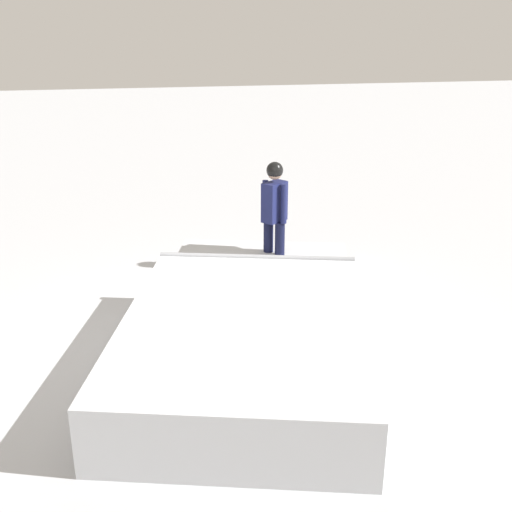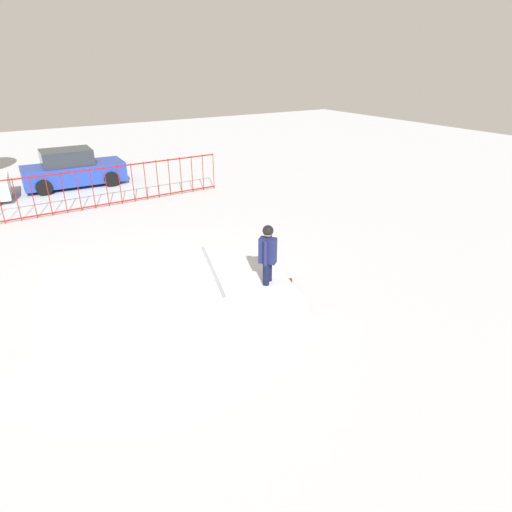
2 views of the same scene
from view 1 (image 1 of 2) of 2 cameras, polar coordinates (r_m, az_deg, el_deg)
ground_plane at (r=7.62m, az=-4.20°, el=-8.35°), size 60.00×60.00×0.00m
skate_ramp at (r=7.37m, az=-0.67°, el=-6.61°), size 5.89×3.93×0.74m
skater at (r=9.49m, az=1.67°, el=4.27°), size 0.41×0.43×1.73m
skateboard at (r=10.15m, az=-0.74°, el=-0.13°), size 0.78×0.61×0.09m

